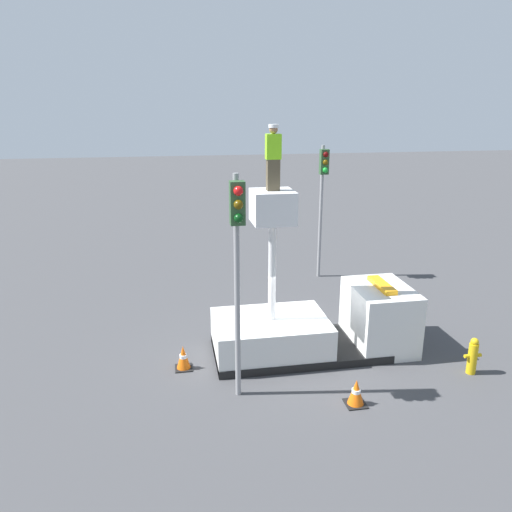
{
  "coord_description": "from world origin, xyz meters",
  "views": [
    {
      "loc": [
        -3.65,
        -13.2,
        7.24
      ],
      "look_at": [
        -1.48,
        -0.98,
        3.42
      ],
      "focal_mm": 35.0,
      "sensor_mm": 36.0,
      "label": 1
    }
  ],
  "objects_px": {
    "traffic_light_across": "(323,186)",
    "worker": "(273,158)",
    "fire_hydrant": "(473,356)",
    "traffic_light_pole": "(237,246)",
    "traffic_cone_rear": "(183,358)",
    "traffic_cone_curbside": "(356,393)",
    "bucket_truck": "(316,324)"
  },
  "relations": [
    {
      "from": "traffic_cone_rear",
      "to": "bucket_truck",
      "type": "bearing_deg",
      "value": 5.67
    },
    {
      "from": "traffic_cone_curbside",
      "to": "worker",
      "type": "bearing_deg",
      "value": 117.82
    },
    {
      "from": "fire_hydrant",
      "to": "worker",
      "type": "bearing_deg",
      "value": 158.74
    },
    {
      "from": "traffic_light_across",
      "to": "traffic_cone_rear",
      "type": "distance_m",
      "value": 9.85
    },
    {
      "from": "traffic_light_pole",
      "to": "bucket_truck",
      "type": "bearing_deg",
      "value": 38.26
    },
    {
      "from": "worker",
      "to": "fire_hydrant",
      "type": "bearing_deg",
      "value": -21.26
    },
    {
      "from": "traffic_light_across",
      "to": "fire_hydrant",
      "type": "distance_m",
      "value": 9.34
    },
    {
      "from": "worker",
      "to": "traffic_cone_curbside",
      "type": "relative_size",
      "value": 2.54
    },
    {
      "from": "traffic_cone_curbside",
      "to": "bucket_truck",
      "type": "bearing_deg",
      "value": 93.39
    },
    {
      "from": "traffic_cone_curbside",
      "to": "traffic_cone_rear",
      "type": "bearing_deg",
      "value": 148.75
    },
    {
      "from": "worker",
      "to": "traffic_cone_rear",
      "type": "relative_size",
      "value": 2.46
    },
    {
      "from": "traffic_light_across",
      "to": "worker",
      "type": "bearing_deg",
      "value": -118.29
    },
    {
      "from": "worker",
      "to": "traffic_cone_curbside",
      "type": "bearing_deg",
      "value": -62.18
    },
    {
      "from": "worker",
      "to": "traffic_cone_rear",
      "type": "distance_m",
      "value": 6.11
    },
    {
      "from": "worker",
      "to": "fire_hydrant",
      "type": "relative_size",
      "value": 1.63
    },
    {
      "from": "traffic_light_across",
      "to": "traffic_cone_curbside",
      "type": "distance_m",
      "value": 10.23
    },
    {
      "from": "bucket_truck",
      "to": "traffic_cone_rear",
      "type": "distance_m",
      "value": 4.06
    },
    {
      "from": "bucket_truck",
      "to": "fire_hydrant",
      "type": "height_order",
      "value": "bucket_truck"
    },
    {
      "from": "traffic_light_pole",
      "to": "worker",
      "type": "bearing_deg",
      "value": 58.53
    },
    {
      "from": "worker",
      "to": "fire_hydrant",
      "type": "height_order",
      "value": "worker"
    },
    {
      "from": "traffic_light_pole",
      "to": "fire_hydrant",
      "type": "bearing_deg",
      "value": 0.37
    },
    {
      "from": "fire_hydrant",
      "to": "traffic_cone_curbside",
      "type": "relative_size",
      "value": 1.56
    },
    {
      "from": "bucket_truck",
      "to": "traffic_light_across",
      "type": "height_order",
      "value": "traffic_light_across"
    },
    {
      "from": "worker",
      "to": "traffic_cone_curbside",
      "type": "xyz_separation_m",
      "value": [
        1.55,
        -2.93,
        -5.52
      ]
    },
    {
      "from": "worker",
      "to": "traffic_light_pole",
      "type": "distance_m",
      "value": 3.05
    },
    {
      "from": "traffic_light_pole",
      "to": "traffic_cone_rear",
      "type": "relative_size",
      "value": 8.06
    },
    {
      "from": "traffic_light_across",
      "to": "bucket_truck",
      "type": "bearing_deg",
      "value": -108.0
    },
    {
      "from": "worker",
      "to": "traffic_light_pole",
      "type": "relative_size",
      "value": 0.31
    },
    {
      "from": "traffic_cone_rear",
      "to": "traffic_cone_curbside",
      "type": "relative_size",
      "value": 1.03
    },
    {
      "from": "traffic_cone_rear",
      "to": "traffic_cone_curbside",
      "type": "height_order",
      "value": "traffic_cone_rear"
    },
    {
      "from": "traffic_light_pole",
      "to": "traffic_cone_rear",
      "type": "bearing_deg",
      "value": 128.47
    },
    {
      "from": "fire_hydrant",
      "to": "traffic_cone_curbside",
      "type": "distance_m",
      "value": 3.84
    }
  ]
}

